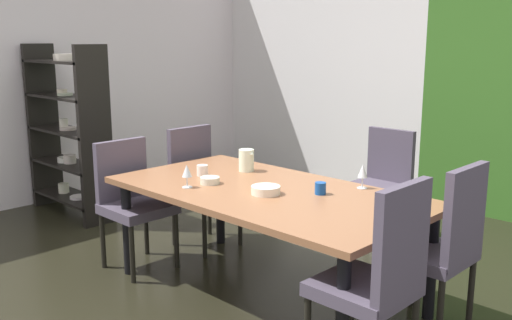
{
  "coord_description": "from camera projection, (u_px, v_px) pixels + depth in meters",
  "views": [
    {
      "loc": [
        2.78,
        -2.28,
        1.65
      ],
      "look_at": [
        0.15,
        0.41,
        0.85
      ],
      "focal_mm": 40.0,
      "sensor_mm": 36.0,
      "label": 1
    }
  ],
  "objects": [
    {
      "name": "chair_left_near",
      "position": [
        132.0,
        197.0,
        4.15
      ],
      "size": [
        0.44,
        0.44,
        0.93
      ],
      "rotation": [
        0.0,
        0.0,
        -1.57
      ],
      "color": "#4C4353",
      "rests_on": "ground_plane"
    },
    {
      "name": "wine_glass_right",
      "position": [
        363.0,
        172.0,
        3.63
      ],
      "size": [
        0.07,
        0.07,
        0.16
      ],
      "color": "silver",
      "rests_on": "dining_table"
    },
    {
      "name": "ground_plane",
      "position": [
        198.0,
        290.0,
        3.84
      ],
      "size": [
        5.71,
        6.07,
        0.02
      ],
      "primitive_type": "cube",
      "color": "black"
    },
    {
      "name": "left_interior_panel",
      "position": [
        7.0,
        67.0,
        5.47
      ],
      "size": [
        0.1,
        6.07,
        2.77
      ],
      "primitive_type": "cube",
      "color": "silver",
      "rests_on": "ground_plane"
    },
    {
      "name": "wine_glass_center",
      "position": [
        187.0,
        172.0,
        3.65
      ],
      "size": [
        0.07,
        0.07,
        0.15
      ],
      "color": "silver",
      "rests_on": "dining_table"
    },
    {
      "name": "serving_bowl_corner",
      "position": [
        266.0,
        190.0,
        3.51
      ],
      "size": [
        0.18,
        0.18,
        0.05
      ],
      "primitive_type": "cylinder",
      "color": "white",
      "rests_on": "dining_table"
    },
    {
      "name": "pitcher_near_window",
      "position": [
        246.0,
        160.0,
        4.11
      ],
      "size": [
        0.12,
        0.11,
        0.16
      ],
      "color": "white",
      "rests_on": "dining_table"
    },
    {
      "name": "dining_table",
      "position": [
        266.0,
        199.0,
        3.64
      ],
      "size": [
        2.06,
        1.09,
        0.71
      ],
      "color": "#905C3C",
      "rests_on": "ground_plane"
    },
    {
      "name": "chair_left_far",
      "position": [
        200.0,
        180.0,
        4.61
      ],
      "size": [
        0.44,
        0.44,
        0.95
      ],
      "rotation": [
        0.0,
        0.0,
        -1.57
      ],
      "color": "#4C4353",
      "rests_on": "ground_plane"
    },
    {
      "name": "serving_bowl_south",
      "position": [
        210.0,
        180.0,
        3.77
      ],
      "size": [
        0.13,
        0.13,
        0.04
      ],
      "primitive_type": "cylinder",
      "color": "silver",
      "rests_on": "dining_table"
    },
    {
      "name": "chair_head_far",
      "position": [
        382.0,
        179.0,
        4.69
      ],
      "size": [
        0.44,
        0.45,
        0.92
      ],
      "rotation": [
        0.0,
        0.0,
        3.14
      ],
      "color": "#4C4353",
      "rests_on": "ground_plane"
    },
    {
      "name": "cup_front",
      "position": [
        202.0,
        170.0,
        3.98
      ],
      "size": [
        0.08,
        0.08,
        0.08
      ],
      "primitive_type": "cylinder",
      "color": "white",
      "rests_on": "dining_table"
    },
    {
      "name": "chair_right_near",
      "position": [
        379.0,
        274.0,
        2.72
      ],
      "size": [
        0.44,
        0.44,
        1.02
      ],
      "rotation": [
        0.0,
        0.0,
        1.57
      ],
      "color": "#4C4353",
      "rests_on": "ground_plane"
    },
    {
      "name": "display_shelf",
      "position": [
        68.0,
        130.0,
        5.35
      ],
      "size": [
        1.04,
        0.31,
        1.61
      ],
      "color": "black",
      "rests_on": "ground_plane"
    },
    {
      "name": "back_panel_interior",
      "position": [
        314.0,
        62.0,
        6.61
      ],
      "size": [
        2.86,
        0.1,
        2.77
      ],
      "primitive_type": "cube",
      "color": "silver",
      "rests_on": "ground_plane"
    },
    {
      "name": "chair_right_far",
      "position": [
        442.0,
        242.0,
        3.17
      ],
      "size": [
        0.44,
        0.44,
        0.99
      ],
      "rotation": [
        0.0,
        0.0,
        1.57
      ],
      "color": "#4C4353",
      "rests_on": "ground_plane"
    },
    {
      "name": "cup_near_shelf",
      "position": [
        320.0,
        188.0,
        3.51
      ],
      "size": [
        0.07,
        0.07,
        0.07
      ],
      "primitive_type": "cylinder",
      "color": "#144899",
      "rests_on": "dining_table"
    }
  ]
}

